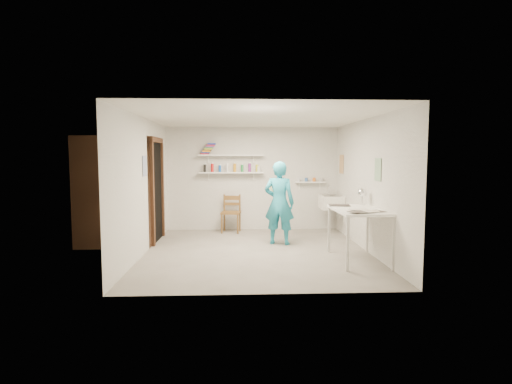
{
  "coord_description": "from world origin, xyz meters",
  "views": [
    {
      "loc": [
        -0.33,
        -7.09,
        1.71
      ],
      "look_at": [
        0.0,
        0.4,
        1.05
      ],
      "focal_mm": 28.0,
      "sensor_mm": 36.0,
      "label": 1
    }
  ],
  "objects_px": {
    "wall_clock": "(275,188)",
    "work_table": "(358,235)",
    "belfast_sink": "(331,202)",
    "desk_lamp": "(362,193)",
    "wooden_chair": "(231,213)",
    "man": "(279,203)"
  },
  "relations": [
    {
      "from": "wall_clock",
      "to": "desk_lamp",
      "type": "distance_m",
      "value": 1.77
    },
    {
      "from": "belfast_sink",
      "to": "desk_lamp",
      "type": "height_order",
      "value": "desk_lamp"
    },
    {
      "from": "belfast_sink",
      "to": "work_table",
      "type": "distance_m",
      "value": 2.42
    },
    {
      "from": "belfast_sink",
      "to": "wall_clock",
      "type": "relative_size",
      "value": 2.05
    },
    {
      "from": "wooden_chair",
      "to": "work_table",
      "type": "distance_m",
      "value": 3.36
    },
    {
      "from": "man",
      "to": "work_table",
      "type": "bearing_deg",
      "value": 148.9
    },
    {
      "from": "wooden_chair",
      "to": "belfast_sink",
      "type": "bearing_deg",
      "value": 3.3
    },
    {
      "from": "desk_lamp",
      "to": "belfast_sink",
      "type": "bearing_deg",
      "value": 93.14
    },
    {
      "from": "belfast_sink",
      "to": "work_table",
      "type": "height_order",
      "value": "work_table"
    },
    {
      "from": "belfast_sink",
      "to": "work_table",
      "type": "bearing_deg",
      "value": -92.62
    },
    {
      "from": "man",
      "to": "wall_clock",
      "type": "distance_m",
      "value": 0.35
    },
    {
      "from": "wall_clock",
      "to": "wooden_chair",
      "type": "xyz_separation_m",
      "value": [
        -0.9,
        1.05,
        -0.63
      ]
    },
    {
      "from": "work_table",
      "to": "desk_lamp",
      "type": "distance_m",
      "value": 0.86
    },
    {
      "from": "wall_clock",
      "to": "work_table",
      "type": "bearing_deg",
      "value": -33.75
    },
    {
      "from": "work_table",
      "to": "belfast_sink",
      "type": "bearing_deg",
      "value": 87.38
    },
    {
      "from": "wooden_chair",
      "to": "desk_lamp",
      "type": "xyz_separation_m",
      "value": [
        2.36,
        -2.07,
        0.63
      ]
    },
    {
      "from": "wall_clock",
      "to": "work_table",
      "type": "height_order",
      "value": "wall_clock"
    },
    {
      "from": "man",
      "to": "desk_lamp",
      "type": "bearing_deg",
      "value": 167.19
    },
    {
      "from": "wall_clock",
      "to": "work_table",
      "type": "distance_m",
      "value": 2.08
    },
    {
      "from": "belfast_sink",
      "to": "wall_clock",
      "type": "bearing_deg",
      "value": -147.15
    },
    {
      "from": "wall_clock",
      "to": "work_table",
      "type": "relative_size",
      "value": 0.23
    },
    {
      "from": "belfast_sink",
      "to": "wooden_chair",
      "type": "height_order",
      "value": "wooden_chair"
    }
  ]
}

